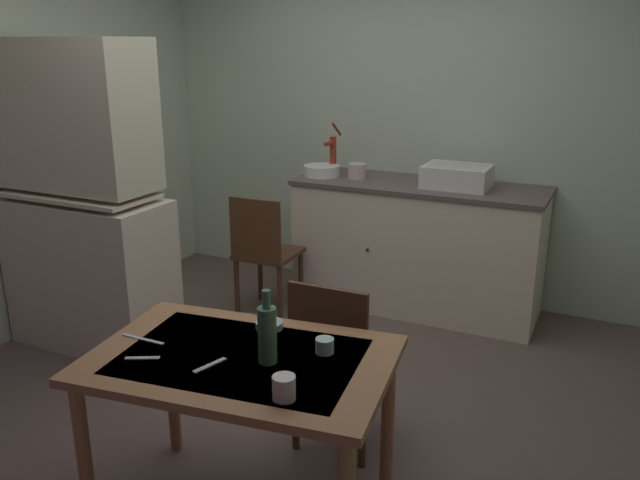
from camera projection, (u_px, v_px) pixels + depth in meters
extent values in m
plane|color=brown|center=(291.00, 389.00, 3.65)|extent=(4.91, 4.91, 0.00)
cube|color=beige|center=(403.00, 123.00, 4.83)|extent=(4.01, 0.10, 2.59)
cube|color=beige|center=(11.00, 138.00, 4.09)|extent=(0.10, 3.64, 2.59)
cube|color=beige|center=(92.00, 273.00, 4.08)|extent=(1.03, 0.49, 0.95)
cube|color=beige|center=(74.00, 115.00, 3.79)|extent=(0.95, 0.42, 0.88)
cube|color=beige|center=(80.00, 195.00, 3.91)|extent=(0.93, 0.44, 0.02)
cube|color=beige|center=(417.00, 248.00, 4.65)|extent=(1.73, 0.60, 0.90)
cube|color=#5A4D4B|center=(420.00, 186.00, 4.52)|extent=(1.76, 0.63, 0.03)
sphere|color=#2D2823|center=(367.00, 250.00, 4.48)|extent=(0.02, 0.02, 0.02)
cube|color=silver|center=(457.00, 176.00, 4.38)|extent=(0.44, 0.34, 0.15)
cube|color=black|center=(458.00, 166.00, 4.36)|extent=(0.38, 0.28, 0.01)
cylinder|color=maroon|center=(333.00, 155.00, 4.80)|extent=(0.05, 0.05, 0.28)
cylinder|color=maroon|center=(329.00, 143.00, 4.71)|extent=(0.03, 0.12, 0.03)
cylinder|color=maroon|center=(336.00, 129.00, 4.80)|extent=(0.02, 0.16, 0.12)
cylinder|color=white|center=(322.00, 171.00, 4.76)|extent=(0.27, 0.27, 0.08)
cylinder|color=beige|center=(357.00, 171.00, 4.66)|extent=(0.13, 0.13, 0.11)
cube|color=#9B6943|center=(241.00, 360.00, 2.46)|extent=(1.24, 0.89, 0.04)
cube|color=white|center=(241.00, 356.00, 2.46)|extent=(0.97, 0.70, 0.00)
cylinder|color=#9D6E43|center=(85.00, 465.00, 2.44)|extent=(0.06, 0.06, 0.70)
cylinder|color=#9B6D42|center=(172.00, 384.00, 3.01)|extent=(0.06, 0.06, 0.70)
cylinder|color=#A16540|center=(388.00, 423.00, 2.70)|extent=(0.06, 0.06, 0.70)
cube|color=#4C3323|center=(343.00, 359.00, 3.07)|extent=(0.41, 0.41, 0.03)
cube|color=#4B3120|center=(327.00, 332.00, 2.84)|extent=(0.38, 0.03, 0.42)
cylinder|color=#4C3323|center=(387.00, 392.00, 3.22)|extent=(0.04, 0.04, 0.42)
cylinder|color=#4C3323|center=(325.00, 377.00, 3.35)|extent=(0.04, 0.04, 0.42)
cylinder|color=#4C3323|center=(362.00, 427.00, 2.92)|extent=(0.04, 0.04, 0.42)
cylinder|color=#4C3323|center=(296.00, 410.00, 3.06)|extent=(0.04, 0.04, 0.42)
cube|color=#492D1E|center=(269.00, 253.00, 4.56)|extent=(0.41, 0.41, 0.03)
cube|color=#4D2F1A|center=(255.00, 230.00, 4.33)|extent=(0.38, 0.04, 0.42)
cylinder|color=#492D1E|center=(301.00, 279.00, 4.71)|extent=(0.04, 0.04, 0.43)
cylinder|color=#492D1E|center=(260.00, 273.00, 4.84)|extent=(0.04, 0.04, 0.43)
cylinder|color=#492D1E|center=(280.00, 295.00, 4.42)|extent=(0.04, 0.04, 0.43)
cylinder|color=#492D1E|center=(237.00, 288.00, 4.55)|extent=(0.04, 0.04, 0.43)
cylinder|color=#9EB2C6|center=(269.00, 325.00, 2.68)|extent=(0.11, 0.11, 0.03)
cylinder|color=#ADD1C1|center=(325.00, 346.00, 2.47)|extent=(0.07, 0.07, 0.06)
cylinder|color=white|center=(284.00, 388.00, 2.15)|extent=(0.08, 0.08, 0.08)
cylinder|color=#4C7F56|center=(267.00, 335.00, 2.38)|extent=(0.07, 0.07, 0.22)
cylinder|color=#4C7F56|center=(266.00, 299.00, 2.34)|extent=(0.03, 0.03, 0.07)
cube|color=silver|center=(143.00, 339.00, 2.59)|extent=(0.20, 0.02, 0.00)
cube|color=beige|center=(143.00, 358.00, 2.43)|extent=(0.12, 0.08, 0.00)
cube|color=beige|center=(210.00, 365.00, 2.38)|extent=(0.06, 0.15, 0.00)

